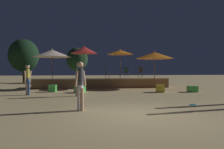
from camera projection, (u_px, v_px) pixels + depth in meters
ground_plane at (138, 115)px, 6.83m from camera, size 120.00×120.00×0.00m
wooden_deck at (102, 83)px, 18.13m from camera, size 10.78×2.30×0.79m
patio_umbrella_0 at (155, 55)px, 17.39m from camera, size 2.96×2.96×2.94m
patio_umbrella_1 at (84, 50)px, 17.03m from camera, size 2.10×2.10×3.35m
patio_umbrella_2 at (120, 52)px, 17.26m from camera, size 2.10×2.10×3.11m
patio_umbrella_3 at (52, 53)px, 16.47m from camera, size 2.80×2.80×3.05m
cube_seat_0 at (192, 89)px, 14.15m from camera, size 0.59×0.59×0.39m
cube_seat_1 at (53, 88)px, 14.23m from camera, size 0.53×0.53×0.46m
cube_seat_2 at (160, 89)px, 14.01m from camera, size 0.63×0.63×0.48m
cube_seat_3 at (80, 90)px, 13.77m from camera, size 0.76×0.76×0.39m
person_0 at (78, 77)px, 11.81m from camera, size 0.31×0.53×1.84m
person_1 at (80, 84)px, 7.53m from camera, size 0.44×0.36×1.70m
person_4 at (28, 78)px, 12.39m from camera, size 0.40×0.40×1.70m
bistro_chair_0 at (106, 71)px, 17.98m from camera, size 0.40×0.40×0.90m
bistro_chair_1 at (126, 71)px, 18.43m from camera, size 0.42×0.42×0.90m
bistro_chair_2 at (141, 71)px, 18.57m from camera, size 0.40×0.40×0.90m
frisbee_disc at (193, 105)px, 8.79m from camera, size 0.25×0.25×0.03m
background_tree_0 at (24, 55)px, 25.49m from camera, size 3.45×3.45×5.08m
background_tree_1 at (77, 59)px, 25.86m from camera, size 2.52×2.52×4.13m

